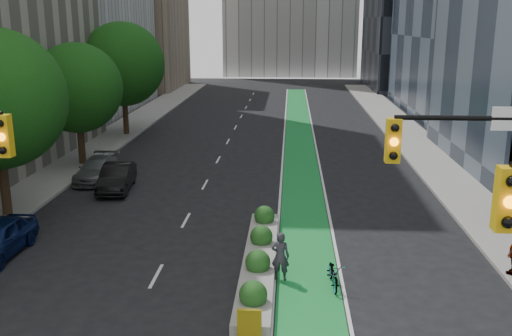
# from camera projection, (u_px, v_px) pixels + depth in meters

# --- Properties ---
(sidewalk_left) EXTENTS (3.60, 90.00, 0.15)m
(sidewalk_left) POSITION_uv_depth(u_px,v_px,m) (87.00, 153.00, 39.57)
(sidewalk_left) COLOR gray
(sidewalk_left) RESTS_ON ground
(sidewalk_right) EXTENTS (3.60, 90.00, 0.15)m
(sidewalk_right) POSITION_uv_depth(u_px,v_px,m) (432.00, 158.00, 38.18)
(sidewalk_right) COLOR gray
(sidewalk_right) RESTS_ON ground
(bike_lane_paint) EXTENTS (2.20, 70.00, 0.01)m
(bike_lane_paint) POSITION_uv_depth(u_px,v_px,m) (299.00, 142.00, 43.55)
(bike_lane_paint) COLOR #198A38
(bike_lane_paint) RESTS_ON ground
(tree_midfar) EXTENTS (5.60, 5.60, 7.76)m
(tree_midfar) POSITION_uv_depth(u_px,v_px,m) (77.00, 88.00, 35.41)
(tree_midfar) COLOR black
(tree_midfar) RESTS_ON ground
(tree_far) EXTENTS (6.60, 6.60, 9.00)m
(tree_far) POSITION_uv_depth(u_px,v_px,m) (123.00, 64.00, 44.89)
(tree_far) COLOR black
(tree_far) RESTS_ON ground
(median_planter) EXTENTS (1.20, 10.26, 1.10)m
(median_planter) POSITION_uv_depth(u_px,v_px,m) (259.00, 258.00, 21.37)
(median_planter) COLOR gray
(median_planter) RESTS_ON ground
(bicycle) EXTENTS (0.75, 1.83, 0.94)m
(bicycle) POSITION_uv_depth(u_px,v_px,m) (333.00, 273.00, 19.80)
(bicycle) COLOR gray
(bicycle) RESTS_ON ground
(cyclist) EXTENTS (0.71, 0.52, 1.80)m
(cyclist) POSITION_uv_depth(u_px,v_px,m) (280.00, 256.00, 20.18)
(cyclist) COLOR #312E37
(cyclist) RESTS_ON ground
(parked_car_left_mid) EXTENTS (1.95, 4.44, 1.42)m
(parked_car_left_mid) POSITION_uv_depth(u_px,v_px,m) (117.00, 178.00, 31.06)
(parked_car_left_mid) COLOR black
(parked_car_left_mid) RESTS_ON ground
(parked_car_left_far) EXTENTS (1.95, 4.54, 1.30)m
(parked_car_left_far) POSITION_uv_depth(u_px,v_px,m) (97.00, 169.00, 33.03)
(parked_car_left_far) COLOR #5B5D60
(parked_car_left_far) RESTS_ON ground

